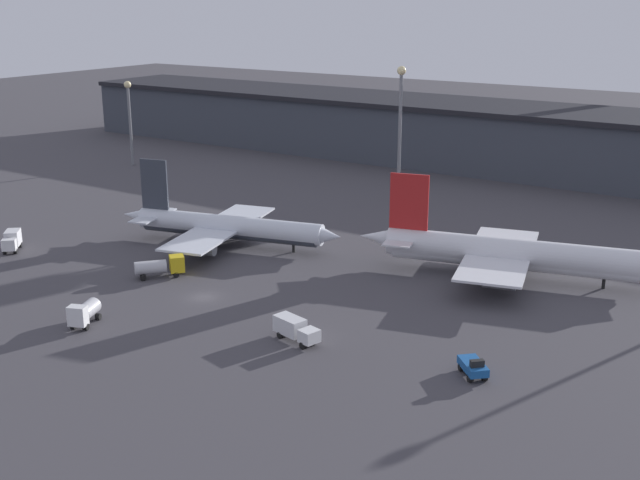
{
  "coord_description": "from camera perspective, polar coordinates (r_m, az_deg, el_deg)",
  "views": [
    {
      "loc": [
        73.19,
        -81.85,
        41.92
      ],
      "look_at": [
        9.37,
        16.52,
        6.0
      ],
      "focal_mm": 45.0,
      "sensor_mm": 36.0,
      "label": 1
    }
  ],
  "objects": [
    {
      "name": "lamp_post_0",
      "position": [
        210.38,
        -13.41,
        8.91
      ],
      "size": [
        1.8,
        1.8,
        21.37
      ],
      "color": "slate",
      "rests_on": "ground"
    },
    {
      "name": "service_vehicle_1",
      "position": [
        146.68,
        -21.06,
        -0.0
      ],
      "size": [
        5.38,
        5.69,
        3.28
      ],
      "rotation": [
        0.0,
        0.0,
        -0.85
      ],
      "color": "white",
      "rests_on": "ground"
    },
    {
      "name": "airplane_1",
      "position": [
        126.21,
        13.28,
        -0.95
      ],
      "size": [
        47.26,
        29.74,
        15.3
      ],
      "rotation": [
        0.0,
        0.0,
        0.24
      ],
      "color": "silver",
      "rests_on": "ground"
    },
    {
      "name": "lamp_post_1",
      "position": [
        163.71,
        5.72,
        8.48
      ],
      "size": [
        1.8,
        1.8,
        28.53
      ],
      "color": "slate",
      "rests_on": "ground"
    },
    {
      "name": "service_vehicle_2",
      "position": [
        94.55,
        10.84,
        -8.84
      ],
      "size": [
        4.75,
        4.84,
        2.47
      ],
      "rotation": [
        0.0,
        0.0,
        -0.81
      ],
      "color": "#195199",
      "rests_on": "ground"
    },
    {
      "name": "service_vehicle_3",
      "position": [
        126.33,
        -11.28,
        -1.85
      ],
      "size": [
        6.55,
        7.16,
        3.22
      ],
      "rotation": [
        0.0,
        0.0,
        0.87
      ],
      "color": "gold",
      "rests_on": "ground"
    },
    {
      "name": "service_vehicle_4",
      "position": [
        110.71,
        -16.41,
        -4.96
      ],
      "size": [
        4.09,
        5.85,
        3.34
      ],
      "rotation": [
        0.0,
        0.0,
        -1.19
      ],
      "color": "white",
      "rests_on": "ground"
    },
    {
      "name": "service_vehicle_0",
      "position": [
        101.66,
        -1.79,
        -6.32
      ],
      "size": [
        7.16,
        3.88,
        2.88
      ],
      "rotation": [
        0.0,
        0.0,
        -0.25
      ],
      "color": "white",
      "rests_on": "ground"
    },
    {
      "name": "airplane_0",
      "position": [
        140.35,
        -6.69,
        0.96
      ],
      "size": [
        41.13,
        31.42,
        14.31
      ],
      "rotation": [
        0.0,
        0.0,
        0.24
      ],
      "color": "silver",
      "rests_on": "ground"
    },
    {
      "name": "terminal_building",
      "position": [
        206.87,
        11.89,
        7.22
      ],
      "size": [
        248.37,
        28.71,
        15.87
      ],
      "color": "#3D424C",
      "rests_on": "ground"
    },
    {
      "name": "ground",
      "position": [
        117.54,
        -8.26,
        -4.05
      ],
      "size": [
        600.0,
        600.0,
        0.0
      ],
      "primitive_type": "plane",
      "color": "#423F44"
    }
  ]
}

